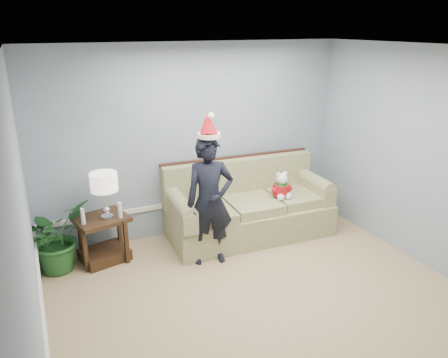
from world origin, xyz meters
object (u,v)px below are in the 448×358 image
(sofa, at_px, (248,209))
(houseplant, at_px, (56,237))
(table_lamp, at_px, (104,184))
(side_table, at_px, (104,243))
(man, at_px, (210,201))
(teddy_bear, at_px, (282,188))

(sofa, distance_m, houseplant, 2.62)
(sofa, relative_size, table_lamp, 3.96)
(side_table, xyz_separation_m, table_lamp, (0.07, -0.05, 0.83))
(houseplant, distance_m, man, 1.94)
(side_table, bearing_deg, houseplant, 178.11)
(sofa, xyz_separation_m, houseplant, (-2.61, 0.11, 0.05))
(sofa, xyz_separation_m, table_lamp, (-1.98, 0.04, 0.68))
(table_lamp, height_order, man, man)
(sofa, distance_m, teddy_bear, 0.57)
(table_lamp, bearing_deg, man, -24.54)
(teddy_bear, bearing_deg, sofa, 154.41)
(man, bearing_deg, table_lamp, 165.73)
(sofa, xyz_separation_m, teddy_bear, (0.42, -0.22, 0.33))
(houseplant, bearing_deg, side_table, -1.89)
(houseplant, relative_size, teddy_bear, 2.25)
(table_lamp, distance_m, man, 1.31)
(side_table, bearing_deg, sofa, -2.42)
(teddy_bear, bearing_deg, side_table, 174.63)
(houseplant, relative_size, man, 0.53)
(sofa, bearing_deg, man, -145.33)
(sofa, xyz_separation_m, side_table, (-2.05, 0.09, -0.15))
(sofa, relative_size, teddy_bear, 6.04)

